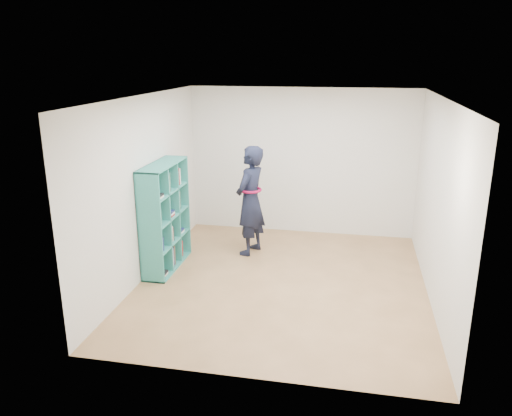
# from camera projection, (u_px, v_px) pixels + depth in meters

# --- Properties ---
(floor) EXTENTS (4.50, 4.50, 0.00)m
(floor) POSITION_uv_depth(u_px,v_px,m) (282.00, 283.00, 7.13)
(floor) COLOR olive
(floor) RESTS_ON ground
(ceiling) EXTENTS (4.50, 4.50, 0.00)m
(ceiling) POSITION_uv_depth(u_px,v_px,m) (285.00, 97.00, 6.37)
(ceiling) COLOR white
(ceiling) RESTS_ON wall_back
(wall_left) EXTENTS (0.02, 4.50, 2.60)m
(wall_left) POSITION_uv_depth(u_px,v_px,m) (145.00, 188.00, 7.12)
(wall_left) COLOR silver
(wall_left) RESTS_ON floor
(wall_right) EXTENTS (0.02, 4.50, 2.60)m
(wall_right) POSITION_uv_depth(u_px,v_px,m) (438.00, 203.00, 6.38)
(wall_right) COLOR silver
(wall_right) RESTS_ON floor
(wall_back) EXTENTS (4.00, 0.02, 2.60)m
(wall_back) POSITION_uv_depth(u_px,v_px,m) (301.00, 162.00, 8.86)
(wall_back) COLOR silver
(wall_back) RESTS_ON floor
(wall_front) EXTENTS (4.00, 0.02, 2.60)m
(wall_front) POSITION_uv_depth(u_px,v_px,m) (249.00, 259.00, 4.64)
(wall_front) COLOR silver
(wall_front) RESTS_ON floor
(bookshelf) EXTENTS (0.35, 1.21, 1.62)m
(bookshelf) POSITION_uv_depth(u_px,v_px,m) (163.00, 218.00, 7.46)
(bookshelf) COLOR teal
(bookshelf) RESTS_ON floor
(person) EXTENTS (0.60, 0.74, 1.78)m
(person) POSITION_uv_depth(u_px,v_px,m) (250.00, 201.00, 7.98)
(person) COLOR black
(person) RESTS_ON floor
(smartphone) EXTENTS (0.01, 0.10, 0.13)m
(smartphone) POSITION_uv_depth(u_px,v_px,m) (245.00, 191.00, 8.08)
(smartphone) COLOR silver
(smartphone) RESTS_ON person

